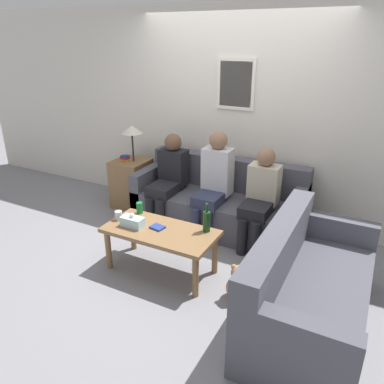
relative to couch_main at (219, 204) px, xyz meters
The scene contains 15 objects.
ground_plane 0.57m from the couch_main, 90.00° to the right, with size 16.00×16.00×0.00m, color gray.
wall_back 1.10m from the couch_main, 90.00° to the left, with size 9.00×0.08×2.60m.
couch_main is the anchor object (origin of this frame).
couch_side 1.84m from the couch_main, 43.21° to the right, with size 0.82×1.69×0.83m.
coffee_table 1.19m from the couch_main, 95.63° to the right, with size 1.12×0.54×0.47m.
side_table_with_lamp 1.32m from the couch_main, behind, with size 0.46×0.46×1.15m.
wine_bottle 1.07m from the couch_main, 73.18° to the right, with size 0.07×0.07×0.29m.
drinking_glass 1.36m from the couch_main, 117.26° to the right, with size 0.08×0.08×0.09m.
book_stack 1.19m from the couch_main, 97.68° to the right, with size 0.15×0.13×0.02m.
soda_can 1.11m from the couch_main, 117.99° to the right, with size 0.07×0.07×0.12m.
tissue_box 1.33m from the couch_main, 107.72° to the right, with size 0.23×0.12×0.14m.
person_left 0.72m from the couch_main, 166.01° to the right, with size 0.34×0.62×1.12m.
person_middle 0.41m from the couch_main, 90.13° to the right, with size 0.34×0.58×1.23m.
person_right 0.68m from the couch_main, 18.89° to the right, with size 0.34×0.59×1.11m.
teddy_bear 1.45m from the couch_main, 59.07° to the right, with size 0.22×0.22×0.35m.
Camera 1 is at (1.67, -3.42, 2.22)m, focal length 35.00 mm.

